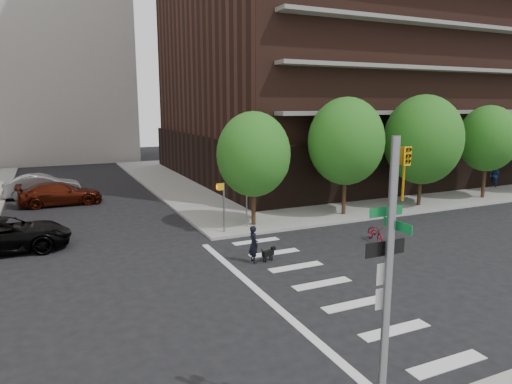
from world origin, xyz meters
TOP-DOWN VIEW (x-y plane):
  - ground at (0.00, 0.00)m, footprint 120.00×120.00m
  - sidewalk_ne at (20.50, 23.50)m, footprint 39.00×33.00m
  - crosswalk at (2.21, -0.00)m, footprint 3.85×13.00m
  - tree_a at (4.00, 8.50)m, footprint 4.00×4.00m
  - tree_b at (10.00, 8.50)m, footprint 4.50×4.50m
  - tree_c at (16.00, 8.50)m, footprint 5.00×5.00m
  - tree_d at (22.00, 8.50)m, footprint 4.00×4.00m
  - traffic_signal at (-0.47, -7.49)m, footprint 0.90×0.75m
  - pedestrian_signal at (2.32, 7.92)m, footprint 2.18×0.67m
  - parked_car_black at (-8.20, 9.38)m, footprint 2.87×5.86m
  - parked_car_maroon at (-5.50, 19.13)m, footprint 2.19×5.35m
  - parked_car_silver at (-6.58, 22.45)m, footprint 1.83×5.17m
  - scooter at (8.39, 3.55)m, footprint 0.97×1.75m
  - dog_walker at (1.64, 3.28)m, footprint 0.60×0.41m
  - dog at (2.29, 3.15)m, footprint 0.70×0.36m
  - pedestrian_far at (26.32, 11.00)m, footprint 0.96×0.77m

SIDE VIEW (x-z plane):
  - ground at x=0.00m, z-range 0.00..0.00m
  - crosswalk at x=2.21m, z-range 0.00..0.01m
  - sidewalk_ne at x=20.50m, z-range 0.00..0.15m
  - dog at x=2.29m, z-range 0.08..0.66m
  - scooter at x=8.39m, z-range 0.00..0.87m
  - parked_car_maroon at x=-5.50m, z-range 0.00..1.55m
  - parked_car_black at x=-8.20m, z-range 0.00..1.60m
  - dog_walker at x=1.64m, z-range 0.00..1.63m
  - parked_car_silver at x=-6.58m, z-range 0.00..1.70m
  - pedestrian_far at x=26.32m, z-range 0.15..2.04m
  - pedestrian_signal at x=2.32m, z-range 0.55..3.15m
  - traffic_signal at x=-0.47m, z-range -0.30..5.70m
  - tree_a at x=4.00m, z-range 1.09..6.99m
  - tree_d at x=22.00m, z-range 1.24..7.44m
  - tree_c at x=16.00m, z-range 1.05..7.85m
  - tree_b at x=10.00m, z-range 1.22..7.87m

